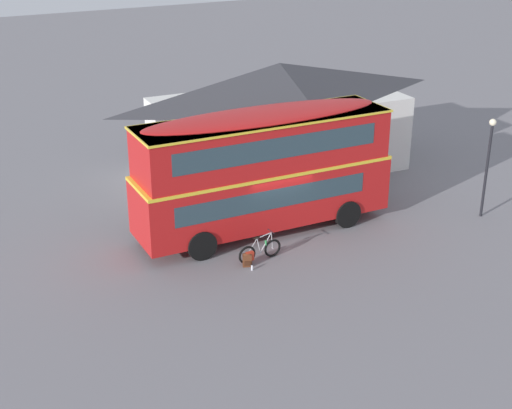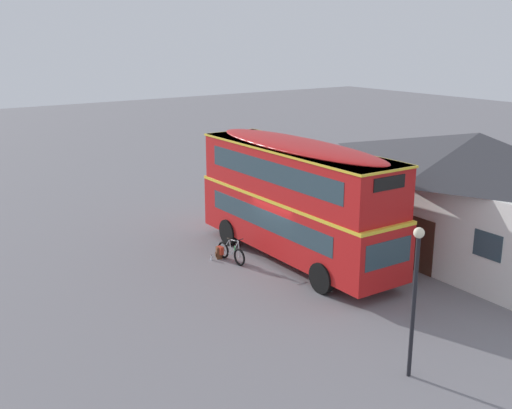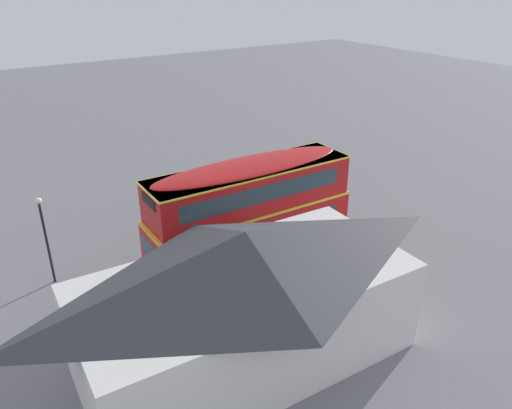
% 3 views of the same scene
% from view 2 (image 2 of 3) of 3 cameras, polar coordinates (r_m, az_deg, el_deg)
% --- Properties ---
extents(ground_plane, '(120.00, 120.00, 0.00)m').
position_cam_2_polar(ground_plane, '(24.35, 2.81, -5.42)').
color(ground_plane, slate).
extents(double_decker_bus, '(9.99, 2.80, 4.79)m').
position_cam_2_polar(double_decker_bus, '(23.91, 3.70, 0.82)').
color(double_decker_bus, black).
rests_on(double_decker_bus, ground).
extents(touring_bicycle, '(1.74, 0.53, 1.03)m').
position_cam_2_polar(touring_bicycle, '(24.43, -2.42, -4.42)').
color(touring_bicycle, black).
rests_on(touring_bicycle, ground).
extents(backpack_on_ground, '(0.37, 0.33, 0.51)m').
position_cam_2_polar(backpack_on_ground, '(24.82, -3.44, -4.38)').
color(backpack_on_ground, '#592D19').
rests_on(backpack_on_ground, ground).
extents(water_bottle_clear_plastic, '(0.08, 0.08, 0.22)m').
position_cam_2_polar(water_bottle_clear_plastic, '(24.69, -4.10, -4.89)').
color(water_bottle_clear_plastic, silver).
rests_on(water_bottle_clear_plastic, ground).
extents(pub_building, '(11.85, 6.28, 5.06)m').
position_cam_2_polar(pub_building, '(25.43, 19.39, 0.73)').
color(pub_building, silver).
rests_on(pub_building, ground).
extents(street_lamp, '(0.28, 0.28, 4.09)m').
position_cam_2_polar(street_lamp, '(16.23, 14.44, -7.18)').
color(street_lamp, black).
rests_on(street_lamp, ground).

